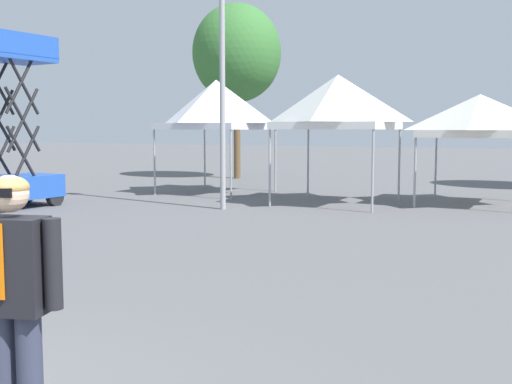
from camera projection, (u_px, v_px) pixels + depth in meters
The scene contains 7 objects.
canopy_tent_center at pixel (216, 105), 19.88m from camera, with size 3.08×3.08×3.62m.
canopy_tent_left_of_center at pixel (338, 102), 17.00m from camera, with size 2.96×2.96×3.54m.
canopy_tent_behind_left at pixel (480, 116), 16.76m from camera, with size 2.92×2.92×3.00m.
scissor_lift at pixel (12, 157), 16.27m from camera, with size 1.57×2.40×4.48m.
person_foreground at pixel (14, 295), 3.85m from camera, with size 0.63×0.35×1.78m.
light_pole_near_lift at pixel (222, 32), 15.65m from camera, with size 0.36×0.36×7.87m.
tree_behind_tents_left at pixel (237, 53), 25.69m from camera, with size 3.67×3.67×7.21m.
Camera 1 is at (3.68, -2.09, 2.06)m, focal length 43.71 mm.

